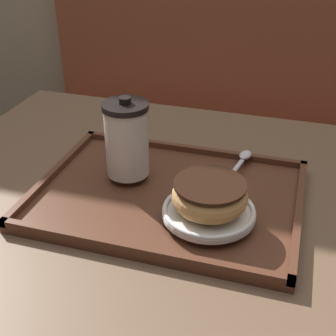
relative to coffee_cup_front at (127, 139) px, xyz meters
The scene contains 7 objects.
booth_bench 1.01m from the coffee_cup_front, 79.82° to the left, with size 1.64×0.44×1.00m.
cafe_table 0.27m from the coffee_cup_front, ahead, with size 0.93×0.76×0.73m.
serving_tray 0.12m from the coffee_cup_front, 19.44° to the right, with size 0.45×0.33×0.02m.
coffee_cup_front is the anchor object (origin of this frame).
plate_with_chocolate_donut 0.20m from the coffee_cup_front, 26.95° to the right, with size 0.15×0.15×0.01m.
donut_chocolate_glazed 0.19m from the coffee_cup_front, 26.95° to the right, with size 0.12×0.12×0.05m.
spoon 0.22m from the coffee_cup_front, 27.20° to the left, with size 0.04×0.14×0.01m.
Camera 1 is at (0.22, -0.67, 1.19)m, focal length 50.00 mm.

